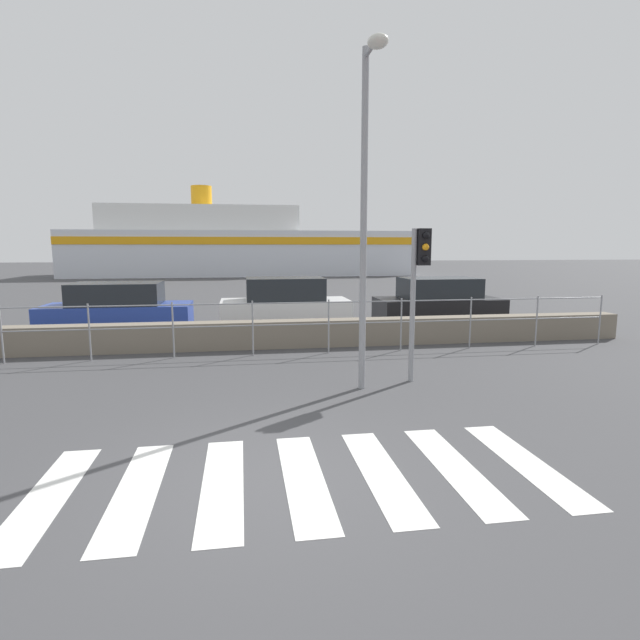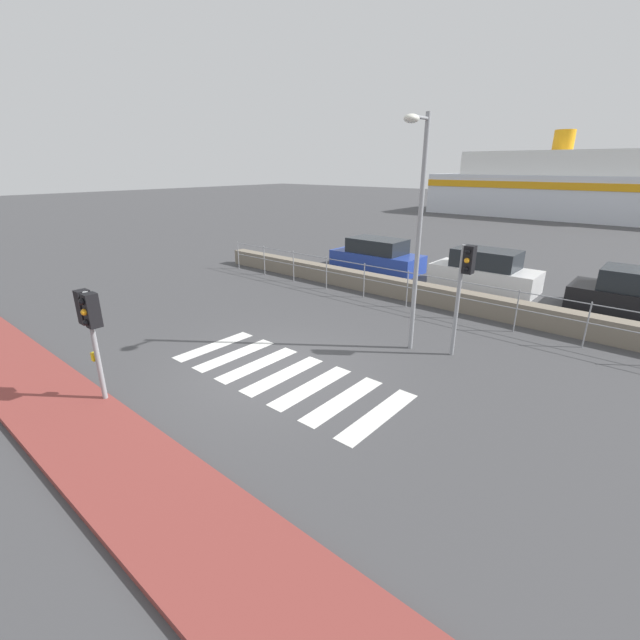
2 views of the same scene
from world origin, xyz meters
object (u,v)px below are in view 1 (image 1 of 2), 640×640
at_px(traffic_light_far, 419,270).
at_px(parked_car_black, 438,304).
at_px(parked_car_white, 285,306).
at_px(parked_car_blue, 118,310).
at_px(ferry_boat, 235,246).
at_px(streetlamp, 367,183).

height_order(traffic_light_far, parked_car_black, traffic_light_far).
relative_size(parked_car_white, parked_car_black, 0.99).
bearing_deg(parked_car_white, parked_car_blue, 180.00).
bearing_deg(ferry_boat, streetlamp, -86.01).
xyz_separation_m(ferry_boat, parked_car_white, (1.86, -30.06, -1.87)).
distance_m(traffic_light_far, parked_car_black, 7.86).
height_order(streetlamp, parked_car_black, streetlamp).
bearing_deg(ferry_boat, traffic_light_far, -84.18).
relative_size(streetlamp, parked_car_black, 1.42).
xyz_separation_m(traffic_light_far, parked_car_blue, (-7.08, 6.99, -1.51)).
distance_m(traffic_light_far, ferry_boat, 37.25).
bearing_deg(parked_car_blue, streetlamp, -51.65).
height_order(parked_car_white, parked_car_black, parked_car_white).
xyz_separation_m(ferry_boat, parked_car_blue, (-3.30, -30.06, -1.92)).
distance_m(ferry_boat, parked_car_blue, 30.31).
xyz_separation_m(streetlamp, parked_car_blue, (-5.92, 7.48, -3.02)).
bearing_deg(parked_car_black, ferry_boat, 103.22).
relative_size(parked_car_blue, parked_car_black, 1.05).
bearing_deg(parked_car_blue, parked_car_white, -0.00).
bearing_deg(parked_car_white, traffic_light_far, -74.63).
bearing_deg(parked_car_white, ferry_boat, 93.53).
bearing_deg(streetlamp, parked_car_blue, 128.35).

